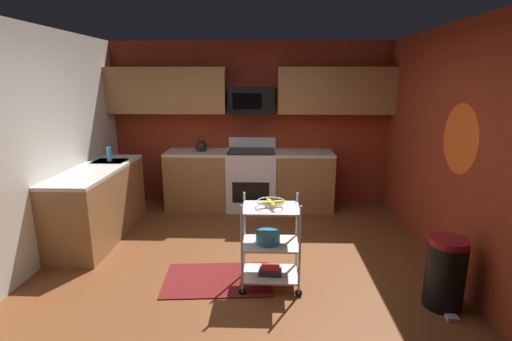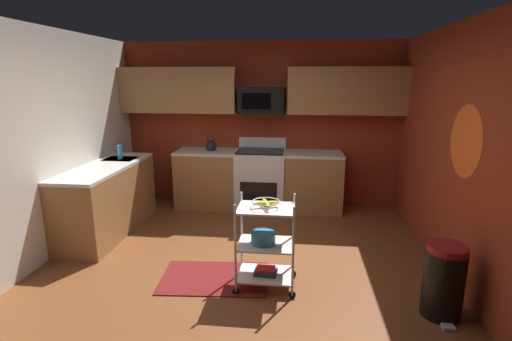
# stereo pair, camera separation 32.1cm
# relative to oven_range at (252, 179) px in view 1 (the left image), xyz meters

# --- Properties ---
(floor) EXTENTS (4.40, 4.80, 0.04)m
(floor) POSITION_rel_oven_range_xyz_m (-0.04, -2.10, -0.50)
(floor) COLOR brown
(floor) RESTS_ON ground
(wall_back) EXTENTS (4.52, 0.06, 2.60)m
(wall_back) POSITION_rel_oven_range_xyz_m (-0.04, 0.33, 0.82)
(wall_back) COLOR maroon
(wall_back) RESTS_ON ground
(wall_left) EXTENTS (0.06, 4.80, 2.60)m
(wall_left) POSITION_rel_oven_range_xyz_m (-2.27, -2.10, 0.82)
(wall_left) COLOR silver
(wall_left) RESTS_ON ground
(wall_right) EXTENTS (0.06, 4.80, 2.60)m
(wall_right) POSITION_rel_oven_range_xyz_m (2.19, -2.10, 0.82)
(wall_right) COLOR maroon
(wall_right) RESTS_ON ground
(wall_flower_decal) EXTENTS (0.00, 0.70, 0.70)m
(wall_flower_decal) POSITION_rel_oven_range_xyz_m (2.16, -2.03, 0.97)
(wall_flower_decal) COLOR #E5591E
(counter_run) EXTENTS (3.51, 2.40, 0.92)m
(counter_run) POSITION_rel_oven_range_xyz_m (-0.82, -0.49, -0.01)
(counter_run) COLOR #9E6B3D
(counter_run) RESTS_ON ground
(oven_range) EXTENTS (0.76, 0.65, 1.10)m
(oven_range) POSITION_rel_oven_range_xyz_m (0.00, 0.00, 0.00)
(oven_range) COLOR white
(oven_range) RESTS_ON ground
(upper_cabinets) EXTENTS (4.40, 0.33, 0.70)m
(upper_cabinets) POSITION_rel_oven_range_xyz_m (-0.04, 0.13, 1.37)
(upper_cabinets) COLOR #9E6B3D
(microwave) EXTENTS (0.70, 0.39, 0.40)m
(microwave) POSITION_rel_oven_range_xyz_m (-0.00, 0.10, 1.22)
(microwave) COLOR black
(rolling_cart) EXTENTS (0.61, 0.42, 0.91)m
(rolling_cart) POSITION_rel_oven_range_xyz_m (0.29, -2.36, -0.02)
(rolling_cart) COLOR silver
(rolling_cart) RESTS_ON ground
(fruit_bowl) EXTENTS (0.27, 0.27, 0.07)m
(fruit_bowl) POSITION_rel_oven_range_xyz_m (0.29, -2.36, 0.40)
(fruit_bowl) COLOR silver
(fruit_bowl) RESTS_ON rolling_cart
(mixing_bowl_large) EXTENTS (0.25, 0.25, 0.11)m
(mixing_bowl_large) POSITION_rel_oven_range_xyz_m (0.26, -2.36, 0.04)
(mixing_bowl_large) COLOR #338CBF
(mixing_bowl_large) RESTS_ON rolling_cart
(book_stack) EXTENTS (0.24, 0.18, 0.07)m
(book_stack) POSITION_rel_oven_range_xyz_m (0.29, -2.36, -0.32)
(book_stack) COLOR #1E4C8C
(book_stack) RESTS_ON rolling_cart
(kettle) EXTENTS (0.21, 0.18, 0.26)m
(kettle) POSITION_rel_oven_range_xyz_m (-0.79, -0.00, 0.52)
(kettle) COLOR black
(kettle) RESTS_ON counter_run
(dish_soap_bottle) EXTENTS (0.06, 0.06, 0.20)m
(dish_soap_bottle) POSITION_rel_oven_range_xyz_m (-1.93, -0.78, 0.54)
(dish_soap_bottle) COLOR #2D8CBF
(dish_soap_bottle) RESTS_ON counter_run
(trash_can) EXTENTS (0.34, 0.42, 0.66)m
(trash_can) POSITION_rel_oven_range_xyz_m (1.86, -2.67, -0.15)
(trash_can) COLOR black
(trash_can) RESTS_ON ground
(floor_rug) EXTENTS (1.15, 0.78, 0.01)m
(floor_rug) POSITION_rel_oven_range_xyz_m (-0.25, -2.28, -0.47)
(floor_rug) COLOR maroon
(floor_rug) RESTS_ON ground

